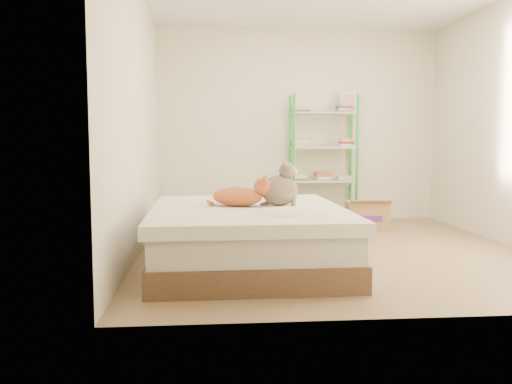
{
  "coord_description": "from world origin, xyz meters",
  "views": [
    {
      "loc": [
        -1.23,
        -5.25,
        1.09
      ],
      "look_at": [
        -0.79,
        -0.32,
        0.62
      ],
      "focal_mm": 38.0,
      "sensor_mm": 36.0,
      "label": 1
    }
  ],
  "objects": [
    {
      "name": "bed",
      "position": [
        -0.89,
        -0.62,
        0.26
      ],
      "size": [
        1.65,
        2.05,
        0.52
      ],
      "rotation": [
        0.0,
        0.0,
        0.01
      ],
      "color": "brown",
      "rests_on": "ground"
    },
    {
      "name": "cardboard_box",
      "position": [
        0.7,
        1.18,
        0.17
      ],
      "size": [
        0.53,
        0.52,
        0.4
      ],
      "rotation": [
        0.0,
        0.0,
        -0.11
      ],
      "color": "tan",
      "rests_on": "ground"
    },
    {
      "name": "orange_cat",
      "position": [
        -0.98,
        -0.55,
        0.63
      ],
      "size": [
        0.58,
        0.42,
        0.21
      ],
      "primitive_type": null,
      "rotation": [
        0.0,
        0.0,
        -0.27
      ],
      "color": "#CC6832",
      "rests_on": "bed"
    },
    {
      "name": "room",
      "position": [
        0.0,
        0.0,
        1.3
      ],
      "size": [
        3.81,
        4.21,
        2.61
      ],
      "color": "#9D7457",
      "rests_on": "ground"
    },
    {
      "name": "grey_cat",
      "position": [
        -0.61,
        -0.55,
        0.71
      ],
      "size": [
        0.38,
        0.33,
        0.39
      ],
      "primitive_type": null,
      "rotation": [
        0.0,
        0.0,
        1.43
      ],
      "color": "gray",
      "rests_on": "bed"
    },
    {
      "name": "shelf_unit",
      "position": [
        0.31,
        1.88,
        0.85
      ],
      "size": [
        0.9,
        0.36,
        1.74
      ],
      "color": "green",
      "rests_on": "ground"
    },
    {
      "name": "white_bin",
      "position": [
        -1.59,
        1.85,
        0.17
      ],
      "size": [
        0.36,
        0.33,
        0.34
      ],
      "rotation": [
        0.0,
        0.0,
        -0.28
      ],
      "color": "silver",
      "rests_on": "ground"
    }
  ]
}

